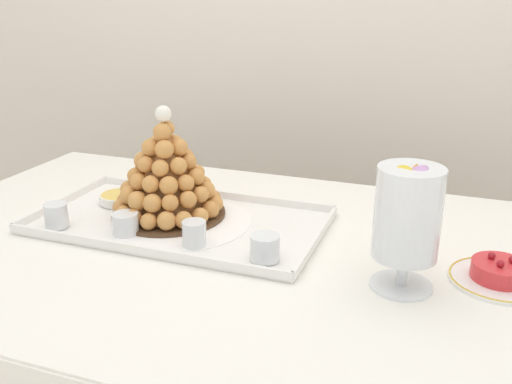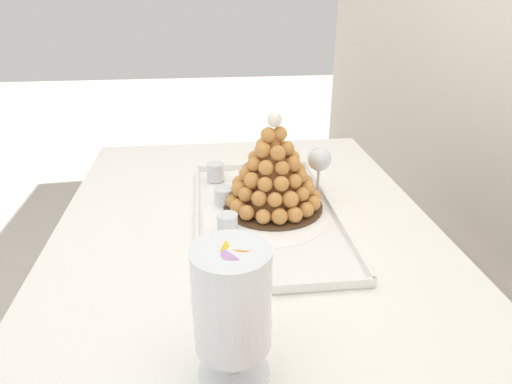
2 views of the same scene
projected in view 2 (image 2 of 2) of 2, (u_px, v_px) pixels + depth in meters
name	position (u px, v px, depth m)	size (l,w,h in m)	color
buffet_table	(253.00, 289.00, 1.05)	(1.56, 0.94, 0.75)	brown
serving_tray	(266.00, 216.00, 1.17)	(0.64, 0.36, 0.02)	white
croquembouche	(273.00, 173.00, 1.17)	(0.26, 0.26, 0.26)	#4C331E
dessert_cup_left	(215.00, 173.00, 1.36)	(0.05, 0.05, 0.05)	silver
dessert_cup_mid_left	(225.00, 197.00, 1.22)	(0.06, 0.06, 0.05)	silver
dessert_cup_centre	(228.00, 225.00, 1.07)	(0.05, 0.05, 0.05)	silver
dessert_cup_mid_right	(226.00, 263.00, 0.93)	(0.06, 0.06, 0.05)	silver
creme_brulee_ramekin	(277.00, 180.00, 1.34)	(0.10, 0.10, 0.02)	white
macaron_goblet	(232.00, 302.00, 0.65)	(0.11, 0.11, 0.24)	white
wine_glass	(319.00, 162.00, 1.24)	(0.06, 0.06, 0.14)	silver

